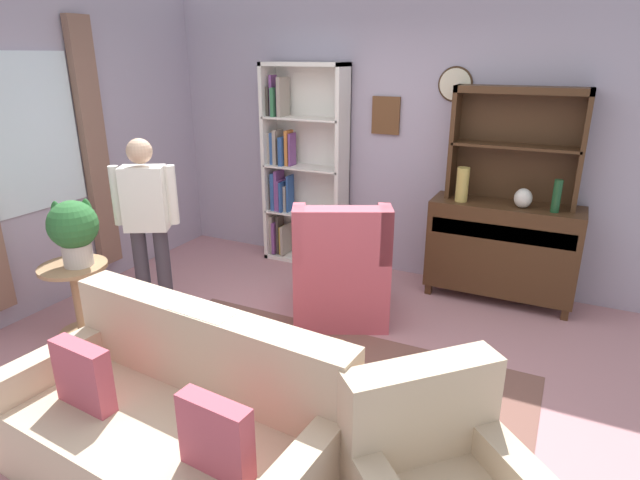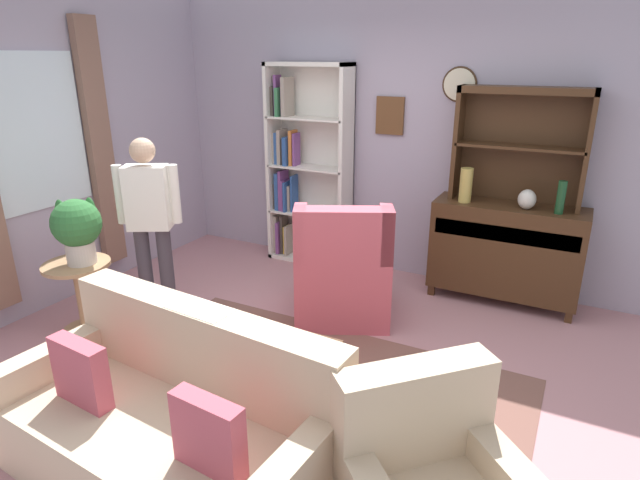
# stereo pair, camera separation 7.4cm
# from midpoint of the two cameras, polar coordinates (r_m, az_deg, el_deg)

# --- Properties ---
(ground_plane) EXTENTS (5.40, 4.60, 0.02)m
(ground_plane) POSITION_cam_midpoint_polar(r_m,az_deg,el_deg) (3.96, -3.20, -13.87)
(ground_plane) COLOR #B27A7F
(wall_back) EXTENTS (5.00, 0.09, 2.80)m
(wall_back) POSITION_cam_midpoint_polar(r_m,az_deg,el_deg) (5.32, 7.97, 11.09)
(wall_back) COLOR #A399AD
(wall_back) RESTS_ON ground_plane
(wall_left) EXTENTS (0.16, 4.20, 2.80)m
(wall_left) POSITION_cam_midpoint_polar(r_m,az_deg,el_deg) (5.12, -29.31, 8.42)
(wall_left) COLOR #A399AD
(wall_left) RESTS_ON ground_plane
(area_rug) EXTENTS (2.91, 1.94, 0.01)m
(area_rug) POSITION_cam_midpoint_polar(r_m,az_deg,el_deg) (3.66, -2.73, -16.78)
(area_rug) COLOR brown
(area_rug) RESTS_ON ground_plane
(bookshelf) EXTENTS (0.90, 0.30, 2.10)m
(bookshelf) POSITION_cam_midpoint_polar(r_m,az_deg,el_deg) (5.62, -2.73, 7.78)
(bookshelf) COLOR silver
(bookshelf) RESTS_ON ground_plane
(sideboard) EXTENTS (1.30, 0.45, 0.92)m
(sideboard) POSITION_cam_midpoint_polar(r_m,az_deg,el_deg) (5.04, 18.78, -0.77)
(sideboard) COLOR #422816
(sideboard) RESTS_ON ground_plane
(sideboard_hutch) EXTENTS (1.10, 0.26, 1.00)m
(sideboard_hutch) POSITION_cam_midpoint_polar(r_m,az_deg,el_deg) (4.90, 20.32, 11.22)
(sideboard_hutch) COLOR #422816
(sideboard_hutch) RESTS_ON sideboard
(vase_tall) EXTENTS (0.11, 0.11, 0.31)m
(vase_tall) POSITION_cam_midpoint_polar(r_m,az_deg,el_deg) (4.86, 14.82, 5.86)
(vase_tall) COLOR tan
(vase_tall) RESTS_ON sideboard
(vase_round) EXTENTS (0.15, 0.15, 0.17)m
(vase_round) POSITION_cam_midpoint_polar(r_m,az_deg,el_deg) (4.82, 20.83, 4.28)
(vase_round) COLOR beige
(vase_round) RESTS_ON sideboard
(bottle_wine) EXTENTS (0.07, 0.07, 0.28)m
(bottle_wine) POSITION_cam_midpoint_polar(r_m,az_deg,el_deg) (4.77, 23.97, 4.39)
(bottle_wine) COLOR #194223
(bottle_wine) RESTS_ON sideboard
(couch_floral) EXTENTS (1.86, 0.99, 0.90)m
(couch_floral) POSITION_cam_midpoint_polar(r_m,az_deg,el_deg) (3.02, -16.15, -19.37)
(couch_floral) COLOR #C6AD8E
(couch_floral) RESTS_ON ground_plane
(wingback_chair) EXTENTS (1.05, 1.06, 1.05)m
(wingback_chair) POSITION_cam_midpoint_polar(r_m,az_deg,el_deg) (4.46, 1.77, -4.07)
(wingback_chair) COLOR #B74C5B
(wingback_chair) RESTS_ON ground_plane
(plant_stand) EXTENTS (0.52, 0.52, 0.60)m
(plant_stand) POSITION_cam_midpoint_polar(r_m,az_deg,el_deg) (4.66, -25.35, -5.12)
(plant_stand) COLOR #A87F56
(plant_stand) RESTS_ON ground_plane
(potted_plant_large) EXTENTS (0.38, 0.38, 0.52)m
(potted_plant_large) POSITION_cam_midpoint_polar(r_m,az_deg,el_deg) (4.47, -25.69, 1.16)
(potted_plant_large) COLOR beige
(potted_plant_large) RESTS_ON plant_stand
(person_reading) EXTENTS (0.49, 0.34, 1.56)m
(person_reading) POSITION_cam_midpoint_polar(r_m,az_deg,el_deg) (4.50, -18.75, 2.19)
(person_reading) COLOR #38333D
(person_reading) RESTS_ON ground_plane
(coffee_table) EXTENTS (0.80, 0.50, 0.42)m
(coffee_table) POSITION_cam_midpoint_polar(r_m,az_deg,el_deg) (3.47, -5.78, -12.17)
(coffee_table) COLOR #422816
(coffee_table) RESTS_ON ground_plane
(book_stack) EXTENTS (0.19, 0.13, 0.05)m
(book_stack) POSITION_cam_midpoint_polar(r_m,az_deg,el_deg) (3.36, -5.78, -11.49)
(book_stack) COLOR #B22D33
(book_stack) RESTS_ON coffee_table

